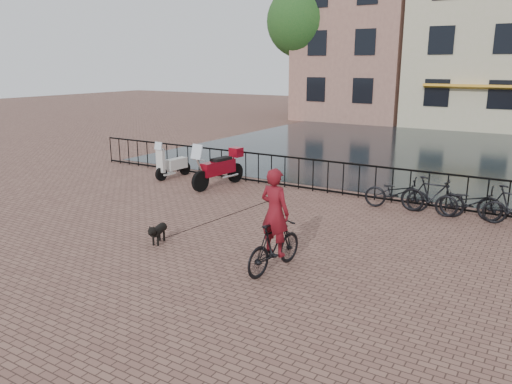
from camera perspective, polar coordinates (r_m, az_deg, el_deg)
The scene contains 14 objects.
ground at distance 8.90m, azimuth -10.44°, elevation -11.67°, with size 100.00×100.00×0.00m, color brown.
canal_water at distance 24.10m, azimuth 18.25°, elevation 4.46°, with size 20.00×20.00×0.00m, color black.
railing at distance 15.26m, azimuth 9.93°, elevation 1.46°, with size 20.00×0.05×1.02m.
canal_house_left at distance 38.20m, azimuth 12.44°, elevation 17.92°, with size 7.50×9.00×12.80m.
canal_house_mid at distance 36.24m, azimuth 24.88°, elevation 16.38°, with size 8.00×9.50×11.80m.
tree_far_left at distance 36.85m, azimuth 5.38°, elevation 18.83°, with size 5.04×5.04×9.27m.
cyclist at distance 9.48m, azimuth 2.14°, elevation -3.93°, with size 0.79×1.77×2.35m.
dog at distance 11.31m, azimuth -11.09°, elevation -4.58°, with size 0.45×0.76×0.49m.
motorcycle at distance 16.10m, azimuth -4.34°, elevation 3.26°, with size 0.79×2.20×1.53m.
scooter at distance 17.62m, azimuth -9.48°, elevation 3.81°, with size 0.53×1.50×1.37m.
parked_bike_0 at distance 14.17m, azimuth 15.75°, elevation -0.11°, with size 0.60×1.72×0.90m, color black.
parked_bike_1 at distance 13.94m, azimuth 19.50°, elevation -0.43°, with size 0.47×1.66×1.00m, color black.
parked_bike_2 at distance 13.80m, azimuth 23.33°, elevation -1.15°, with size 0.60×1.72×0.90m, color black.
parked_bike_3 at distance 13.69m, azimuth 27.26°, elevation -1.48°, with size 0.47×1.66×1.00m, color black.
Camera 1 is at (5.47, -5.84, 3.88)m, focal length 35.00 mm.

